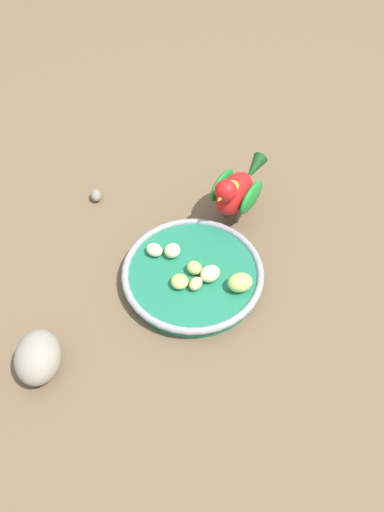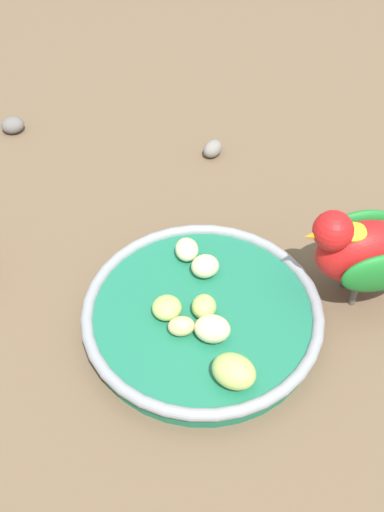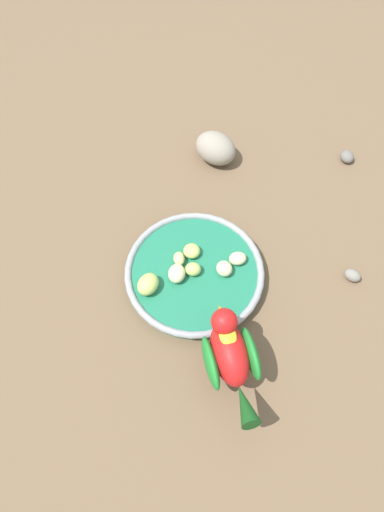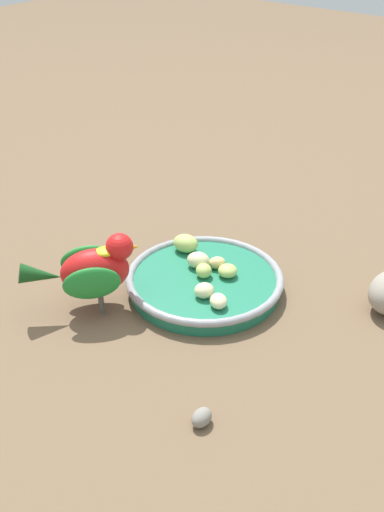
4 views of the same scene
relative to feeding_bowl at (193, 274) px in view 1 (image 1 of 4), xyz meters
The scene contains 12 objects.
ground_plane 0.04m from the feeding_bowl, 46.87° to the left, with size 4.00×4.00×0.00m, color brown.
feeding_bowl is the anchor object (origin of this frame).
apple_piece_0 0.02m from the feeding_bowl, 69.10° to the left, with size 0.03×0.02×0.02m, color #B2CC66.
apple_piece_1 0.04m from the feeding_bowl, 60.10° to the left, with size 0.03×0.03×0.02m, color beige.
apple_piece_2 0.08m from the feeding_bowl, 128.28° to the right, with size 0.03×0.02×0.02m, color beige.
apple_piece_3 0.04m from the feeding_bowl, 43.27° to the right, with size 0.03×0.03×0.02m, color #B2CC66.
apple_piece_4 0.05m from the feeding_bowl, 143.66° to the right, with size 0.03×0.03×0.02m, color beige.
apple_piece_5 0.08m from the feeding_bowl, 58.83° to the left, with size 0.04×0.03×0.03m, color #B2CC66.
apple_piece_6 0.04m from the feeding_bowl, ahead, with size 0.02×0.02×0.02m, color #E5C67F.
parrot 0.17m from the feeding_bowl, 144.67° to the left, with size 0.14×0.13×0.12m.
rock_large 0.26m from the feeding_bowl, 62.25° to the right, with size 0.08×0.06×0.06m, color gray.
pebble_0 0.26m from the feeding_bowl, 143.57° to the right, with size 0.03×0.02×0.02m, color gray.
Camera 1 is at (0.41, -0.08, 0.61)m, focal length 31.70 mm.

